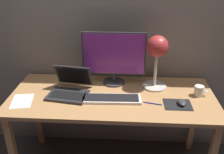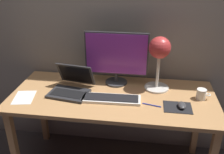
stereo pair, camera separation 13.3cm
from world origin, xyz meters
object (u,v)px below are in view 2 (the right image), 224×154
object	(u,v)px
keyboard_main	(111,99)
mouse	(182,105)
coffee_mug	(202,94)
desk_lamp	(159,53)
pen	(152,105)
laptop	(72,84)
monitor	(117,56)

from	to	relation	value
keyboard_main	mouse	bearing A→B (deg)	-3.79
keyboard_main	mouse	distance (m)	0.52
mouse	coffee_mug	world-z (taller)	coffee_mug
mouse	desk_lamp	bearing A→B (deg)	122.72
coffee_mug	pen	xyz separation A→B (m)	(-0.37, -0.15, -0.04)
coffee_mug	pen	distance (m)	0.40
laptop	desk_lamp	xyz separation A→B (m)	(0.67, 0.14, 0.25)
desk_lamp	pen	bearing A→B (deg)	-97.76
laptop	coffee_mug	world-z (taller)	laptop
desk_lamp	coffee_mug	xyz separation A→B (m)	(0.33, -0.13, -0.27)
desk_lamp	coffee_mug	distance (m)	0.45
laptop	keyboard_main	bearing A→B (deg)	-17.03
desk_lamp	coffee_mug	size ratio (longest dim) A/B	4.09
monitor	desk_lamp	bearing A→B (deg)	-8.57
coffee_mug	desk_lamp	bearing A→B (deg)	159.24
monitor	laptop	distance (m)	0.43
desk_lamp	pen	distance (m)	0.41
desk_lamp	keyboard_main	bearing A→B (deg)	-144.89
monitor	keyboard_main	xyz separation A→B (m)	(-0.00, -0.29, -0.23)
monitor	mouse	bearing A→B (deg)	-32.24
desk_lamp	mouse	world-z (taller)	desk_lamp
coffee_mug	monitor	bearing A→B (deg)	165.21
laptop	pen	size ratio (longest dim) A/B	2.48
mouse	laptop	bearing A→B (deg)	170.87
laptop	mouse	xyz separation A→B (m)	(0.85, -0.14, -0.04)
monitor	pen	world-z (taller)	monitor
keyboard_main	pen	size ratio (longest dim) A/B	3.17
mouse	pen	xyz separation A→B (m)	(-0.21, -0.00, -0.02)
keyboard_main	coffee_mug	xyz separation A→B (m)	(0.67, 0.11, 0.03)
monitor	laptop	world-z (taller)	monitor
mouse	keyboard_main	bearing A→B (deg)	176.21
monitor	laptop	size ratio (longest dim) A/B	1.49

